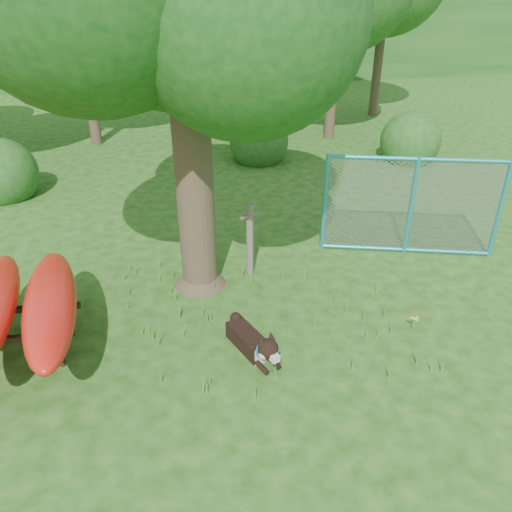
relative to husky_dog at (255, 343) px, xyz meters
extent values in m
plane|color=#1A490E|center=(0.08, -0.03, -0.20)|extent=(80.00, 80.00, 0.00)
cylinder|color=#3D2F21|center=(-0.55, 2.14, 2.23)|extent=(0.72, 0.72, 4.86)
cone|color=#3D2F21|center=(-0.55, 2.14, 0.04)|extent=(1.08, 1.08, 0.49)
sphere|color=#134413|center=(0.13, 1.07, 4.27)|extent=(3.11, 3.11, 3.11)
cylinder|color=#3D2F21|center=(0.03, 2.24, 2.91)|extent=(1.28, 0.84, 1.04)
cylinder|color=#3D2F21|center=(-1.06, 2.25, 3.30)|extent=(1.13, 0.54, 0.99)
cylinder|color=brown|center=(0.42, 2.32, 0.50)|extent=(0.17, 0.17, 1.41)
cylinder|color=brown|center=(0.42, 2.32, 0.99)|extent=(0.38, 0.22, 0.08)
cylinder|color=black|center=(-2.74, 0.35, 0.05)|extent=(0.09, 0.09, 0.52)
cylinder|color=black|center=(-2.68, 1.07, 0.05)|extent=(0.09, 0.09, 0.52)
ellipsoid|color=red|center=(-2.81, 0.72, 0.62)|extent=(1.01, 3.15, 0.49)
cube|color=black|center=(-0.07, 0.18, -0.07)|extent=(0.56, 0.86, 0.28)
cube|color=silver|center=(0.05, -0.14, -0.08)|extent=(0.29, 0.24, 0.25)
sphere|color=black|center=(0.12, -0.33, 0.14)|extent=(0.30, 0.30, 0.30)
cube|color=silver|center=(0.17, -0.46, 0.10)|extent=(0.16, 0.19, 0.10)
sphere|color=silver|center=(0.04, -0.39, 0.10)|extent=(0.14, 0.14, 0.14)
sphere|color=silver|center=(0.21, -0.32, 0.10)|extent=(0.14, 0.14, 0.14)
cone|color=black|center=(0.03, -0.32, 0.30)|extent=(0.12, 0.14, 0.14)
cone|color=black|center=(0.18, -0.26, 0.30)|extent=(0.15, 0.16, 0.14)
cylinder|color=black|center=(0.01, -0.34, -0.15)|extent=(0.19, 0.35, 0.08)
cylinder|color=black|center=(0.20, -0.27, -0.15)|extent=(0.19, 0.35, 0.08)
sphere|color=black|center=(-0.17, 0.61, 0.05)|extent=(0.18, 0.18, 0.18)
torus|color=blue|center=(0.09, -0.25, 0.07)|extent=(0.30, 0.18, 0.29)
cylinder|color=#27A0B6|center=(2.07, 3.00, 0.80)|extent=(0.11, 0.11, 2.00)
cylinder|color=#27A0B6|center=(3.66, 2.47, 0.80)|extent=(0.11, 0.11, 2.00)
cylinder|color=#27A0B6|center=(5.24, 1.95, 0.80)|extent=(0.11, 0.11, 2.00)
cylinder|color=#27A0B6|center=(3.66, 2.47, 1.75)|extent=(3.19, 1.12, 0.08)
cylinder|color=#27A0B6|center=(3.66, 2.47, -0.15)|extent=(3.19, 1.12, 0.08)
plane|color=gray|center=(3.66, 2.47, 0.80)|extent=(3.17, 1.04, 3.33)
cylinder|color=#50882C|center=(2.56, 0.03, -0.09)|extent=(0.02, 0.02, 0.23)
sphere|color=yellow|center=(2.56, 0.03, 0.03)|extent=(0.04, 0.04, 0.04)
sphere|color=yellow|center=(2.61, 0.04, 0.04)|extent=(0.04, 0.04, 0.04)
sphere|color=yellow|center=(2.53, 0.07, 0.01)|extent=(0.04, 0.04, 0.04)
sphere|color=yellow|center=(2.57, -0.01, 0.03)|extent=(0.04, 0.04, 0.04)
sphere|color=yellow|center=(2.53, 0.01, 0.04)|extent=(0.04, 0.04, 0.04)
cylinder|color=#3D2F21|center=(-2.92, 11.97, 2.42)|extent=(0.36, 0.36, 5.25)
cylinder|color=#3D2F21|center=(1.58, 12.97, 1.72)|extent=(0.36, 0.36, 3.85)
sphere|color=#1E511A|center=(1.58, 12.97, 3.92)|extent=(4.00, 4.00, 4.00)
cylinder|color=#3D2F21|center=(5.08, 10.97, 2.18)|extent=(0.36, 0.36, 4.76)
cylinder|color=#3D2F21|center=(8.08, 13.97, 2.25)|extent=(0.36, 0.36, 4.90)
sphere|color=#1E511A|center=(-4.92, 7.47, -0.20)|extent=(1.80, 1.80, 1.80)
sphere|color=#1E511A|center=(6.58, 7.97, -0.20)|extent=(1.80, 1.80, 1.80)
sphere|color=#1E511A|center=(2.08, 8.97, -0.20)|extent=(1.80, 1.80, 1.80)
cube|color=#1E511A|center=(0.08, 27.97, 2.80)|extent=(80.00, 12.00, 6.00)
camera|label=1|loc=(-1.22, -5.64, 4.61)|focal=35.00mm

